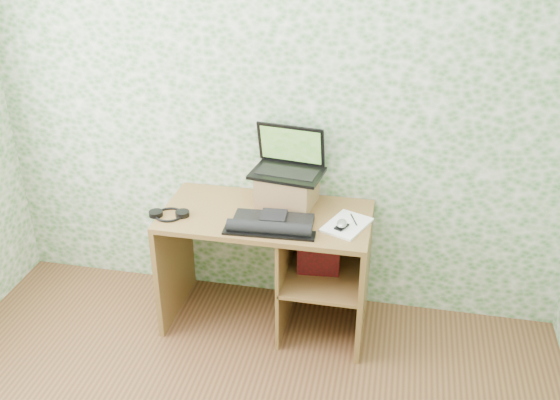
% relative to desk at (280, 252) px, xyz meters
% --- Properties ---
extents(wall_back, '(3.50, 0.00, 3.50)m').
position_rel_desk_xyz_m(wall_back, '(-0.08, 0.28, 0.82)').
color(wall_back, white).
rests_on(wall_back, ground).
extents(desk, '(1.20, 0.60, 0.75)m').
position_rel_desk_xyz_m(desk, '(0.00, 0.00, 0.00)').
color(desk, brown).
rests_on(desk, floor).
extents(riser, '(0.35, 0.31, 0.19)m').
position_rel_desk_xyz_m(riser, '(0.02, 0.12, 0.36)').
color(riser, olive).
rests_on(riser, desk).
extents(laptop, '(0.44, 0.33, 0.27)m').
position_rel_desk_xyz_m(laptop, '(0.02, 0.16, 0.52)').
color(laptop, black).
rests_on(laptop, riser).
extents(keyboard, '(0.51, 0.28, 0.07)m').
position_rel_desk_xyz_m(keyboard, '(-0.01, -0.17, 0.29)').
color(keyboard, black).
rests_on(keyboard, desk).
extents(headphones, '(0.23, 0.19, 0.03)m').
position_rel_desk_xyz_m(headphones, '(-0.61, -0.16, 0.28)').
color(headphones, black).
rests_on(headphones, desk).
extents(notepad, '(0.29, 0.33, 0.01)m').
position_rel_desk_xyz_m(notepad, '(0.39, -0.07, 0.28)').
color(notepad, white).
rests_on(notepad, desk).
extents(mouse, '(0.09, 0.11, 0.03)m').
position_rel_desk_xyz_m(mouse, '(0.37, -0.12, 0.30)').
color(mouse, '#B1B1B3').
rests_on(mouse, notepad).
extents(pen, '(0.05, 0.12, 0.01)m').
position_rel_desk_xyz_m(pen, '(0.42, -0.02, 0.29)').
color(pen, black).
rests_on(pen, notepad).
extents(red_box, '(0.25, 0.10, 0.29)m').
position_rel_desk_xyz_m(red_box, '(0.23, -0.03, 0.06)').
color(red_box, maroon).
rests_on(red_box, desk).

